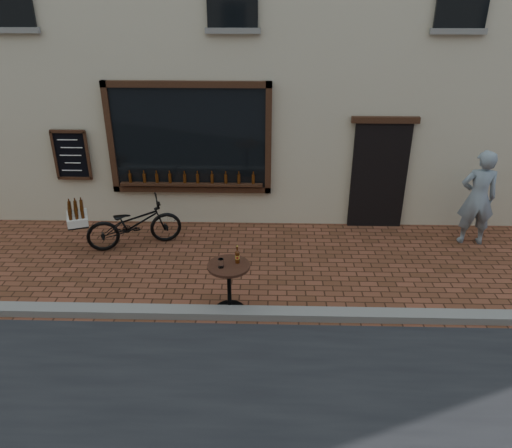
{
  "coord_description": "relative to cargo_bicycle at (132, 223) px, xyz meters",
  "views": [
    {
      "loc": [
        -0.32,
        -6.07,
        4.67
      ],
      "look_at": [
        -0.52,
        1.2,
        1.1
      ],
      "focal_mm": 35.0,
      "sensor_mm": 36.0,
      "label": 1
    }
  ],
  "objects": [
    {
      "name": "cargo_bicycle",
      "position": [
        0.0,
        0.0,
        0.0
      ],
      "size": [
        2.14,
        1.27,
        1.01
      ],
      "rotation": [
        0.0,
        0.0,
        1.93
      ],
      "color": "black",
      "rests_on": "ground"
    },
    {
      "name": "pedestrian",
      "position": [
        6.58,
        0.34,
        0.46
      ],
      "size": [
        0.72,
        0.5,
        1.89
      ],
      "primitive_type": "imported",
      "rotation": [
        0.0,
        0.0,
        3.08
      ],
      "color": "gray",
      "rests_on": "ground"
    },
    {
      "name": "ground",
      "position": [
        2.93,
        -2.42,
        -0.48
      ],
      "size": [
        90.0,
        90.0,
        0.0
      ],
      "primitive_type": "plane",
      "color": "#532D1B",
      "rests_on": "ground"
    },
    {
      "name": "bistro_table",
      "position": [
        2.02,
        -2.07,
        0.11
      ],
      "size": [
        0.65,
        0.65,
        1.11
      ],
      "color": "black",
      "rests_on": "ground"
    },
    {
      "name": "kerb",
      "position": [
        2.93,
        -2.22,
        -0.42
      ],
      "size": [
        90.0,
        0.25,
        0.12
      ],
      "primitive_type": "cube",
      "color": "slate",
      "rests_on": "ground"
    }
  ]
}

